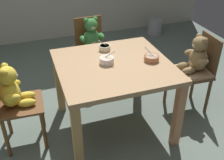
{
  "coord_description": "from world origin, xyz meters",
  "views": [
    {
      "loc": [
        -0.72,
        -2.06,
        1.91
      ],
      "look_at": [
        0.0,
        0.05,
        0.52
      ],
      "focal_mm": 43.42,
      "sensor_mm": 36.0,
      "label": 1
    }
  ],
  "objects_px": {
    "porridge_bowl_terracotta_near_right": "(152,58)",
    "teddy_chair_far_center": "(92,42)",
    "dining_table": "(114,74)",
    "teddy_chair_near_left": "(12,94)",
    "porridge_bowl_white_center": "(107,60)",
    "metal_pail": "(155,27)",
    "teddy_chair_near_right": "(195,63)",
    "porridge_bowl_cream_far_center": "(105,48)"
  },
  "relations": [
    {
      "from": "dining_table",
      "to": "porridge_bowl_cream_far_center",
      "type": "height_order",
      "value": "porridge_bowl_cream_far_center"
    },
    {
      "from": "teddy_chair_far_center",
      "to": "metal_pail",
      "type": "distance_m",
      "value": 2.02
    },
    {
      "from": "teddy_chair_near_left",
      "to": "teddy_chair_near_right",
      "type": "height_order",
      "value": "teddy_chair_near_left"
    },
    {
      "from": "dining_table",
      "to": "porridge_bowl_cream_far_center",
      "type": "xyz_separation_m",
      "value": [
        0.01,
        0.31,
        0.14
      ]
    },
    {
      "from": "porridge_bowl_white_center",
      "to": "porridge_bowl_terracotta_near_right",
      "type": "bearing_deg",
      "value": -11.51
    },
    {
      "from": "porridge_bowl_terracotta_near_right",
      "to": "metal_pail",
      "type": "height_order",
      "value": "porridge_bowl_terracotta_near_right"
    },
    {
      "from": "porridge_bowl_cream_far_center",
      "to": "porridge_bowl_white_center",
      "type": "xyz_separation_m",
      "value": [
        -0.07,
        -0.27,
        0.0
      ]
    },
    {
      "from": "teddy_chair_near_right",
      "to": "porridge_bowl_cream_far_center",
      "type": "bearing_deg",
      "value": -14.82
    },
    {
      "from": "teddy_chair_near_right",
      "to": "teddy_chair_near_left",
      "type": "bearing_deg",
      "value": 1.51
    },
    {
      "from": "dining_table",
      "to": "teddy_chair_near_left",
      "type": "relative_size",
      "value": 1.1
    },
    {
      "from": "teddy_chair_far_center",
      "to": "porridge_bowl_white_center",
      "type": "bearing_deg",
      "value": -10.38
    },
    {
      "from": "teddy_chair_near_right",
      "to": "porridge_bowl_terracotta_near_right",
      "type": "bearing_deg",
      "value": 10.22
    },
    {
      "from": "porridge_bowl_terracotta_near_right",
      "to": "teddy_chair_far_center",
      "type": "bearing_deg",
      "value": 109.02
    },
    {
      "from": "porridge_bowl_terracotta_near_right",
      "to": "dining_table",
      "type": "bearing_deg",
      "value": 171.66
    },
    {
      "from": "teddy_chair_near_right",
      "to": "porridge_bowl_cream_far_center",
      "type": "distance_m",
      "value": 0.97
    },
    {
      "from": "porridge_bowl_terracotta_near_right",
      "to": "porridge_bowl_white_center",
      "type": "height_order",
      "value": "porridge_bowl_white_center"
    },
    {
      "from": "teddy_chair_far_center",
      "to": "porridge_bowl_terracotta_near_right",
      "type": "relative_size",
      "value": 6.2
    },
    {
      "from": "teddy_chair_far_center",
      "to": "metal_pail",
      "type": "bearing_deg",
      "value": 125.38
    },
    {
      "from": "porridge_bowl_cream_far_center",
      "to": "porridge_bowl_white_center",
      "type": "height_order",
      "value": "porridge_bowl_white_center"
    },
    {
      "from": "porridge_bowl_cream_far_center",
      "to": "metal_pail",
      "type": "bearing_deg",
      "value": 50.14
    },
    {
      "from": "dining_table",
      "to": "teddy_chair_far_center",
      "type": "height_order",
      "value": "teddy_chair_far_center"
    },
    {
      "from": "teddy_chair_near_right",
      "to": "porridge_bowl_white_center",
      "type": "bearing_deg",
      "value": 1.99
    },
    {
      "from": "teddy_chair_near_left",
      "to": "porridge_bowl_white_center",
      "type": "xyz_separation_m",
      "value": [
        0.86,
        -0.02,
        0.19
      ]
    },
    {
      "from": "teddy_chair_far_center",
      "to": "porridge_bowl_cream_far_center",
      "type": "height_order",
      "value": "teddy_chair_far_center"
    },
    {
      "from": "teddy_chair_near_left",
      "to": "teddy_chair_far_center",
      "type": "height_order",
      "value": "teddy_chair_near_left"
    },
    {
      "from": "dining_table",
      "to": "porridge_bowl_terracotta_near_right",
      "type": "distance_m",
      "value": 0.39
    },
    {
      "from": "teddy_chair_near_right",
      "to": "porridge_bowl_terracotta_near_right",
      "type": "relative_size",
      "value": 6.19
    },
    {
      "from": "teddy_chair_far_center",
      "to": "porridge_bowl_cream_far_center",
      "type": "relative_size",
      "value": 7.34
    },
    {
      "from": "porridge_bowl_terracotta_near_right",
      "to": "metal_pail",
      "type": "xyz_separation_m",
      "value": [
        1.19,
        2.2,
        -0.62
      ]
    },
    {
      "from": "teddy_chair_near_left",
      "to": "teddy_chair_far_center",
      "type": "distance_m",
      "value": 1.26
    },
    {
      "from": "dining_table",
      "to": "teddy_chair_near_left",
      "type": "height_order",
      "value": "teddy_chair_near_left"
    },
    {
      "from": "dining_table",
      "to": "teddy_chair_far_center",
      "type": "distance_m",
      "value": 0.89
    },
    {
      "from": "teddy_chair_near_left",
      "to": "porridge_bowl_terracotta_near_right",
      "type": "xyz_separation_m",
      "value": [
        1.28,
        -0.11,
        0.19
      ]
    },
    {
      "from": "teddy_chair_far_center",
      "to": "teddy_chair_near_left",
      "type": "bearing_deg",
      "value": -53.35
    },
    {
      "from": "teddy_chair_near_right",
      "to": "porridge_bowl_white_center",
      "type": "height_order",
      "value": "teddy_chair_near_right"
    },
    {
      "from": "teddy_chair_near_left",
      "to": "metal_pail",
      "type": "xyz_separation_m",
      "value": [
        2.47,
        2.1,
        -0.44
      ]
    },
    {
      "from": "teddy_chair_far_center",
      "to": "porridge_bowl_white_center",
      "type": "distance_m",
      "value": 0.88
    },
    {
      "from": "porridge_bowl_white_center",
      "to": "metal_pail",
      "type": "distance_m",
      "value": 2.73
    },
    {
      "from": "dining_table",
      "to": "porridge_bowl_terracotta_near_right",
      "type": "xyz_separation_m",
      "value": [
        0.35,
        -0.05,
        0.14
      ]
    },
    {
      "from": "dining_table",
      "to": "teddy_chair_far_center",
      "type": "bearing_deg",
      "value": 87.94
    },
    {
      "from": "dining_table",
      "to": "teddy_chair_near_right",
      "type": "height_order",
      "value": "teddy_chair_near_right"
    },
    {
      "from": "porridge_bowl_white_center",
      "to": "metal_pail",
      "type": "xyz_separation_m",
      "value": [
        1.61,
        2.12,
        -0.63
      ]
    }
  ]
}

